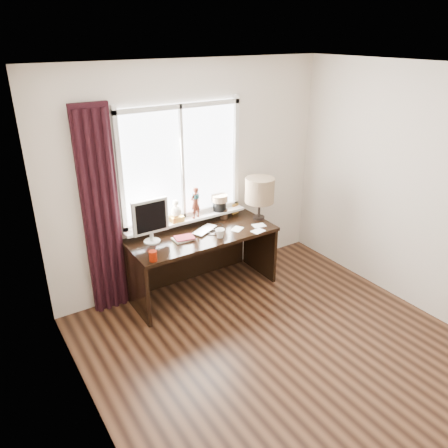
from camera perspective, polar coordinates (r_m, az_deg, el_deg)
floor at (r=4.32m, az=10.08°, el=-17.92°), size 3.50×4.00×0.00m
ceiling at (r=3.25m, az=13.52°, el=18.78°), size 3.50×4.00×0.00m
wall_back at (r=5.10m, az=-4.12°, el=6.09°), size 3.50×0.00×2.60m
wall_left at (r=2.81m, az=-15.81°, el=-10.81°), size 0.00×4.00×2.60m
wall_right at (r=4.91m, az=26.53°, el=2.84°), size 0.00×4.00×2.60m
laptop at (r=5.01m, az=-2.54°, el=-0.80°), size 0.39×0.34×0.03m
mug at (r=4.84m, az=-0.53°, el=-1.19°), size 0.15×0.15×0.11m
red_cup at (r=4.41m, az=-9.26°, el=-4.14°), size 0.08×0.08×0.11m
window at (r=4.99m, az=-5.26°, el=5.76°), size 1.52×0.20×1.40m
curtain at (r=4.67m, az=-15.70°, el=1.12°), size 0.38×0.09×2.25m
desk at (r=5.14m, az=-3.36°, el=-3.34°), size 1.70×0.70×0.75m
monitor at (r=4.71m, az=-9.59°, el=0.72°), size 0.40×0.18×0.49m
notebook_stack at (r=4.82m, az=-5.29°, el=-1.88°), size 0.24×0.19×0.03m
brush_holder at (r=5.33m, az=-0.01°, el=1.35°), size 0.09×0.09×0.25m
icon_frame at (r=5.47m, az=1.50°, el=2.02°), size 0.10×0.04×0.13m
table_lamp at (r=5.23m, az=4.69°, el=4.36°), size 0.35×0.35×0.52m
loose_papers at (r=5.08m, az=3.59°, el=-0.58°), size 0.45×0.33×0.00m
desk_cables at (r=5.05m, az=-1.61°, el=-0.69°), size 0.34×0.33×0.01m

